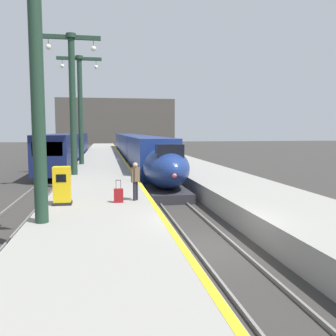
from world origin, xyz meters
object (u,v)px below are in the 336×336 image
at_px(station_column_far, 80,100).
at_px(passenger_near_edge, 135,178).
at_px(highspeed_train_main, 134,148).
at_px(regional_train_adjacent, 69,147).
at_px(ticket_machine_yellow, 62,187).
at_px(rolling_suitcase, 119,195).
at_px(station_column_near, 37,43).
at_px(station_column_mid, 72,92).

bearing_deg(station_column_far, passenger_near_edge, -79.57).
xyz_separation_m(highspeed_train_main, regional_train_adjacent, (-8.10, 0.34, 0.17)).
height_order(highspeed_train_main, station_column_far, station_column_far).
xyz_separation_m(station_column_far, passenger_near_edge, (3.45, -18.77, -4.89)).
bearing_deg(ticket_machine_yellow, station_column_far, 91.04).
xyz_separation_m(rolling_suitcase, ticket_machine_yellow, (-2.34, -0.05, 0.44)).
relative_size(highspeed_train_main, station_column_near, 5.79).
distance_m(station_column_mid, passenger_near_edge, 11.94).
bearing_deg(station_column_mid, station_column_far, 90.00).
distance_m(regional_train_adjacent, ticket_machine_yellow, 31.73).
xyz_separation_m(regional_train_adjacent, ticket_machine_yellow, (2.55, -31.62, -0.34)).
relative_size(station_column_mid, ticket_machine_yellow, 6.06).
relative_size(highspeed_train_main, passenger_near_edge, 33.13).
bearing_deg(rolling_suitcase, station_column_mid, 104.02).
bearing_deg(rolling_suitcase, station_column_far, 97.98).
relative_size(station_column_near, passenger_near_edge, 5.72).
bearing_deg(station_column_near, station_column_mid, 90.22).
distance_m(highspeed_train_main, ticket_machine_yellow, 31.77).
relative_size(regional_train_adjacent, passenger_near_edge, 21.66).
xyz_separation_m(highspeed_train_main, station_column_mid, (-5.90, -20.47, 4.88)).
bearing_deg(highspeed_train_main, station_column_far, -116.02).
relative_size(station_column_near, station_column_far, 0.98).
bearing_deg(station_column_near, passenger_near_edge, 45.39).
height_order(station_column_far, ticket_machine_yellow, station_column_far).
bearing_deg(station_column_mid, passenger_near_edge, -71.59).
bearing_deg(station_column_near, highspeed_train_main, 80.33).
xyz_separation_m(highspeed_train_main, passenger_near_edge, (-2.45, -30.85, 0.08)).
bearing_deg(ticket_machine_yellow, highspeed_train_main, 79.94).
relative_size(station_column_near, station_column_mid, 1.00).
height_order(station_column_mid, ticket_machine_yellow, station_column_mid).
bearing_deg(station_column_mid, highspeed_train_main, 73.93).
height_order(highspeed_train_main, rolling_suitcase, highspeed_train_main).
bearing_deg(ticket_machine_yellow, regional_train_adjacent, 94.61).
distance_m(station_column_mid, ticket_machine_yellow, 11.94).
height_order(regional_train_adjacent, ticket_machine_yellow, regional_train_adjacent).
bearing_deg(station_column_far, station_column_near, -89.86).
bearing_deg(highspeed_train_main, station_column_near, -99.67).
height_order(passenger_near_edge, rolling_suitcase, passenger_near_edge).
distance_m(rolling_suitcase, ticket_machine_yellow, 2.38).
xyz_separation_m(station_column_mid, station_column_far, (0.00, 8.39, 0.09)).
distance_m(regional_train_adjacent, rolling_suitcase, 31.96).
bearing_deg(passenger_near_edge, rolling_suitcase, -153.35).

